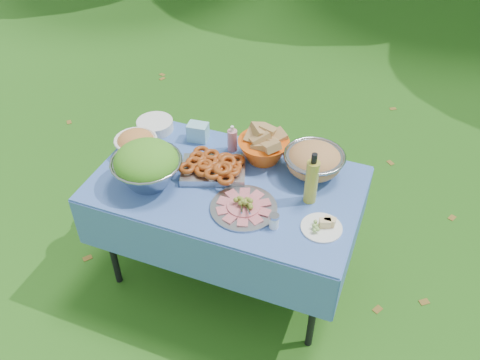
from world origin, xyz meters
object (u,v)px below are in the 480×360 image
salad_bowl (147,165)px  plate_stack (155,125)px  charcuterie_platter (244,203)px  pasta_bowl_steel (314,160)px  oil_bottle (312,178)px  bread_bowl (264,145)px  picnic_table (228,230)px

salad_bowl → plate_stack: bearing=114.6°
charcuterie_platter → plate_stack: bearing=148.7°
pasta_bowl_steel → oil_bottle: (0.04, -0.23, 0.06)m
charcuterie_platter → oil_bottle: oil_bottle is taller
salad_bowl → charcuterie_platter: size_ratio=1.08×
bread_bowl → pasta_bowl_steel: size_ratio=0.88×
bread_bowl → pasta_bowl_steel: bearing=-4.0°
charcuterie_platter → oil_bottle: bearing=31.8°
pasta_bowl_steel → charcuterie_platter: pasta_bowl_steel is taller
charcuterie_platter → oil_bottle: size_ratio=1.14×
picnic_table → oil_bottle: size_ratio=4.75×
salad_bowl → oil_bottle: size_ratio=1.24×
plate_stack → bread_bowl: bearing=-2.8°
plate_stack → charcuterie_platter: 0.90m
bread_bowl → pasta_bowl_steel: (0.30, -0.02, -0.01)m
oil_bottle → bread_bowl: bearing=144.4°
salad_bowl → oil_bottle: bearing=12.0°
bread_bowl → oil_bottle: (0.34, -0.25, 0.06)m
picnic_table → charcuterie_platter: charcuterie_platter is taller
salad_bowl → pasta_bowl_steel: (0.81, 0.41, -0.04)m
pasta_bowl_steel → bread_bowl: bearing=176.0°
charcuterie_platter → salad_bowl: bearing=179.6°
plate_stack → oil_bottle: 1.11m
plate_stack → salad_bowl: bearing=-65.4°
oil_bottle → salad_bowl: bearing=-168.0°
picnic_table → pasta_bowl_steel: bearing=30.9°
picnic_table → charcuterie_platter: bearing=-44.7°
plate_stack → charcuterie_platter: (0.77, -0.47, 0.01)m
picnic_table → bread_bowl: bread_bowl is taller
salad_bowl → bread_bowl: (0.51, 0.43, -0.03)m
picnic_table → plate_stack: (-0.61, 0.31, 0.41)m
pasta_bowl_steel → picnic_table: bearing=-149.1°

